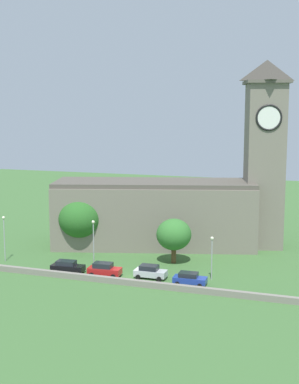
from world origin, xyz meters
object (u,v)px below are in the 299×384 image
at_px(church, 178,201).
at_px(tree_riverside_east, 80,219).
at_px(car_red, 104,269).
at_px(streetlamp_west_end, 4,231).
at_px(streetlamp_west_mid, 93,237).
at_px(streetlamp_central, 212,250).
at_px(car_silver, 150,272).
at_px(tree_churchyard, 174,235).
at_px(car_blue, 190,279).
at_px(car_black, 67,266).

bearing_deg(church, tree_riverside_east, -148.31).
bearing_deg(car_red, streetlamp_west_end, 173.34).
xyz_separation_m(streetlamp_west_mid, streetlamp_central, (17.05, 0.74, -0.69)).
relative_size(church, streetlamp_west_end, 5.66).
height_order(streetlamp_west_end, tree_riverside_east, tree_riverside_east).
height_order(car_silver, tree_churchyard, tree_churchyard).
xyz_separation_m(car_silver, tree_riverside_east, (-15.59, 10.17, 4.40)).
distance_m(tree_churchyard, tree_riverside_east, 16.61).
bearing_deg(streetlamp_west_end, car_blue, -3.31).
distance_m(car_red, tree_riverside_east, 15.35).
bearing_deg(tree_churchyard, streetlamp_central, -40.84).
bearing_deg(car_silver, car_black, -173.94).
bearing_deg(car_blue, streetlamp_central, 52.58).
bearing_deg(car_red, streetlamp_west_mid, 137.23).
height_order(church, tree_churchyard, church).
relative_size(church, streetlamp_central, 6.57).
height_order(church, car_red, church).
height_order(car_red, tree_churchyard, tree_churchyard).
bearing_deg(church, streetlamp_central, -60.25).
xyz_separation_m(car_silver, car_blue, (5.76, -0.91, -0.09)).
relative_size(church, car_blue, 8.90).
relative_size(car_silver, streetlamp_west_mid, 0.61).
relative_size(car_red, streetlamp_west_end, 0.68).
xyz_separation_m(car_red, tree_riverside_east, (-9.30, 11.40, 4.36)).
bearing_deg(streetlamp_central, streetlamp_west_end, -177.73).
distance_m(car_silver, car_blue, 5.83).
relative_size(car_red, car_silver, 1.07).
distance_m(streetlamp_west_end, tree_churchyard, 25.59).
distance_m(car_red, car_blue, 12.05).
bearing_deg(streetlamp_central, streetlamp_west_mid, -177.52).
distance_m(church, car_black, 23.62).
height_order(church, car_silver, church).
relative_size(car_blue, streetlamp_central, 0.74).
height_order(car_blue, tree_riverside_east, tree_riverside_east).
bearing_deg(car_blue, tree_churchyard, 118.13).
xyz_separation_m(car_blue, tree_riverside_east, (-21.35, 11.08, 4.49)).
height_order(church, streetlamp_west_mid, church).
bearing_deg(tree_riverside_east, car_silver, -33.13).
bearing_deg(streetlamp_west_mid, car_silver, -8.26).
height_order(car_red, streetlamp_central, streetlamp_central).
bearing_deg(church, streetlamp_west_end, -140.71).
height_order(car_red, tree_riverside_east, tree_riverside_east).
relative_size(car_silver, tree_riverside_east, 0.52).
height_order(car_blue, streetlamp_central, streetlamp_central).
relative_size(church, car_silver, 8.94).
distance_m(car_red, streetlamp_central, 15.01).
xyz_separation_m(church, car_red, (-4.72, -20.06, -6.73)).
relative_size(car_black, streetlamp_central, 0.81).
distance_m(car_blue, streetlamp_west_end, 29.66).
height_order(car_silver, tree_riverside_east, tree_riverside_east).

